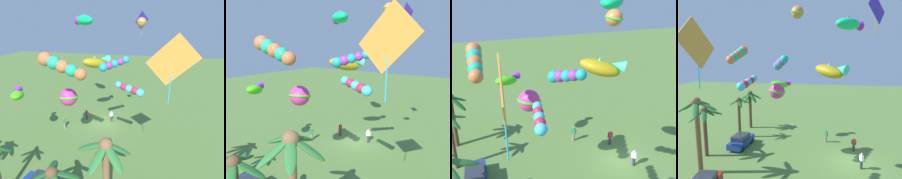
# 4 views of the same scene
# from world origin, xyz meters

# --- Properties ---
(ground_plane) EXTENTS (120.00, 120.00, 0.00)m
(ground_plane) POSITION_xyz_m (0.00, 0.00, 0.00)
(ground_plane) COLOR #567A38
(palm_tree_1) EXTENTS (3.58, 3.75, 7.17)m
(palm_tree_1) POSITION_xyz_m (-4.46, 14.12, 5.21)
(palm_tree_1) COLOR brown
(palm_tree_1) RESTS_ON ground
(spectator_0) EXTENTS (0.30, 0.54, 1.59)m
(spectator_0) POSITION_xyz_m (2.67, -0.44, 0.81)
(spectator_0) COLOR #38383D
(spectator_0) RESTS_ON ground
(spectator_1) EXTENTS (0.38, 0.49, 1.59)m
(spectator_1) POSITION_xyz_m (4.67, 2.72, 0.81)
(spectator_1) COLOR gray
(spectator_1) RESTS_ON ground
(spectator_2) EXTENTS (0.48, 0.40, 1.59)m
(spectator_2) POSITION_xyz_m (-1.07, -0.71, 0.81)
(spectator_2) COLOR #38383D
(spectator_2) RESTS_ON ground
(kite_tube_0) EXTENTS (2.47, 0.98, 1.05)m
(kite_tube_0) POSITION_xyz_m (-5.11, 8.98, 8.62)
(kite_tube_0) COLOR #3DC3E7
(kite_ball_1) EXTENTS (2.36, 2.37, 1.69)m
(kite_ball_1) POSITION_xyz_m (0.93, 8.07, 7.00)
(kite_ball_1) COLOR #E73692
(kite_ball_2) EXTENTS (1.35, 1.35, 0.87)m
(kite_ball_2) POSITION_xyz_m (-5.36, 4.93, 13.76)
(kite_ball_2) COLOR #D97F40
(kite_tube_3) EXTENTS (2.66, 1.76, 1.35)m
(kite_tube_3) POSITION_xyz_m (-3.11, 6.72, 10.13)
(kite_tube_3) COLOR #1CA8B3
(kite_diamond_4) EXTENTS (3.33, 0.53, 4.68)m
(kite_diamond_4) POSITION_xyz_m (-8.00, 11.17, 11.45)
(kite_diamond_4) COLOR orange
(kite_fish_5) EXTENTS (3.29, 3.78, 1.80)m
(kite_fish_5) POSITION_xyz_m (-0.03, 2.43, 9.33)
(kite_fish_5) COLOR #B29314
(kite_diamond_6) EXTENTS (1.67, 1.44, 3.01)m
(kite_diamond_6) POSITION_xyz_m (-4.81, -0.46, 13.90)
(kite_diamond_6) COLOR #3F24B2
(kite_tube_7) EXTENTS (3.62, 1.09, 1.85)m
(kite_tube_7) POSITION_xyz_m (-0.55, 11.72, 10.92)
(kite_tube_7) COLOR #DC6B3D
(kite_fish_8) EXTENTS (3.54, 3.48, 1.49)m
(kite_fish_8) POSITION_xyz_m (2.02, 0.67, 13.99)
(kite_fish_8) COLOR #0FD976
(kite_fish_9) EXTENTS (2.37, 2.86, 1.30)m
(kite_fish_9) POSITION_xyz_m (6.00, 8.80, 7.10)
(kite_fish_9) COLOR #49EB17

